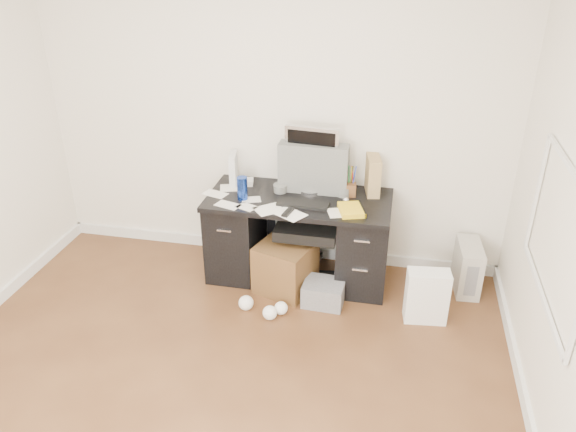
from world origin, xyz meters
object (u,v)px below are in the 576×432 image
at_px(desk, 299,235).
at_px(pc_tower, 468,267).
at_px(keyboard, 303,204).
at_px(lcd_monitor, 312,159).
at_px(office_chair, 309,219).
at_px(wicker_basket, 286,267).

height_order(desk, pc_tower, desk).
xyz_separation_m(desk, keyboard, (0.06, -0.13, 0.36)).
relative_size(lcd_monitor, pc_tower, 1.37).
distance_m(office_chair, wicker_basket, 0.44).
height_order(office_chair, pc_tower, office_chair).
distance_m(pc_tower, wicker_basket, 1.51).
bearing_deg(pc_tower, desk, 179.90).
relative_size(desk, wicker_basket, 3.57).
xyz_separation_m(lcd_monitor, office_chair, (0.02, -0.19, -0.45)).
relative_size(desk, keyboard, 3.66).
xyz_separation_m(lcd_monitor, keyboard, (-0.02, -0.29, -0.27)).
bearing_deg(keyboard, desk, 115.97).
xyz_separation_m(desk, lcd_monitor, (0.07, 0.16, 0.63)).
bearing_deg(pc_tower, office_chair, -178.52).
height_order(lcd_monitor, pc_tower, lcd_monitor).
xyz_separation_m(keyboard, wicker_basket, (-0.12, -0.09, -0.55)).
bearing_deg(office_chair, lcd_monitor, 95.32).
bearing_deg(office_chair, desk, 161.14).
relative_size(desk, office_chair, 1.29).
distance_m(keyboard, pc_tower, 1.48).
bearing_deg(keyboard, lcd_monitor, 88.88).
height_order(lcd_monitor, keyboard, lcd_monitor).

